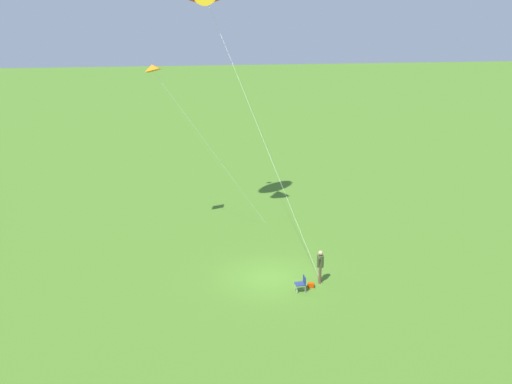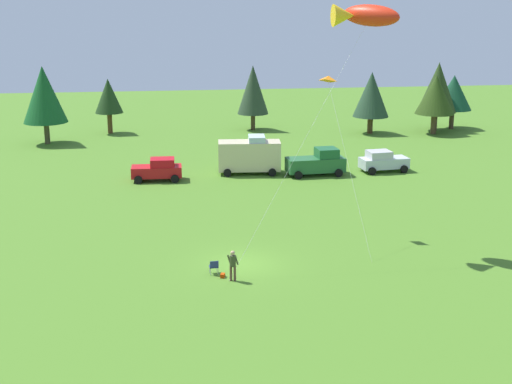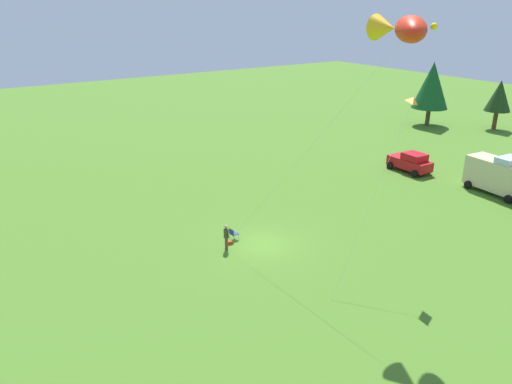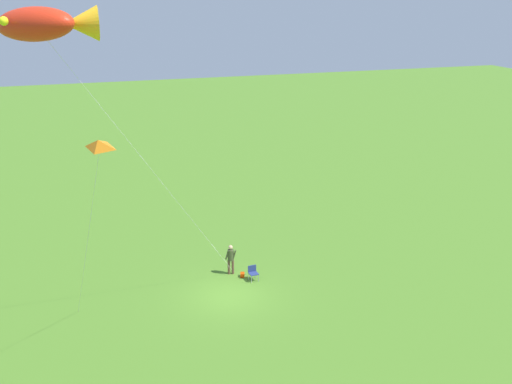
{
  "view_description": "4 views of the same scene",
  "coord_description": "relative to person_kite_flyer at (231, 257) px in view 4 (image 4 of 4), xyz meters",
  "views": [
    {
      "loc": [
        -33.36,
        4.13,
        15.51
      ],
      "look_at": [
        -1.33,
        0.87,
        5.11
      ],
      "focal_mm": 50.0,
      "sensor_mm": 36.0,
      "label": 1
    },
    {
      "loc": [
        -4.31,
        -38.63,
        15.05
      ],
      "look_at": [
        0.72,
        -0.59,
        4.48
      ],
      "focal_mm": 50.0,
      "sensor_mm": 36.0,
      "label": 2
    },
    {
      "loc": [
        24.53,
        -17.12,
        15.17
      ],
      "look_at": [
        -0.92,
        -0.04,
        3.47
      ],
      "focal_mm": 35.0,
      "sensor_mm": 36.0,
      "label": 3
    },
    {
      "loc": [
        7.23,
        26.9,
        15.17
      ],
      "look_at": [
        -1.72,
        -0.69,
        5.33
      ],
      "focal_mm": 42.0,
      "sensor_mm": 36.0,
      "label": 4
    }
  ],
  "objects": [
    {
      "name": "kite_delta_orange",
      "position": [
        7.02,
        8.25,
        8.95
      ],
      "size": [
        1.93,
        7.2,
        10.27
      ],
      "color": "orange",
      "rests_on": "ground"
    },
    {
      "name": "backpack_on_grass",
      "position": [
        -0.52,
        0.54,
        -0.91
      ],
      "size": [
        0.31,
        0.37,
        0.22
      ],
      "primitive_type": "cube",
      "rotation": [
        0.0,
        0.0,
        1.26
      ],
      "color": "#C23705",
      "rests_on": "ground"
    },
    {
      "name": "folding_chair",
      "position": [
        -0.95,
        1.08,
        -0.53
      ],
      "size": [
        0.52,
        0.52,
        0.82
      ],
      "rotation": [
        0.0,
        0.0,
        1.65
      ],
      "color": "navy",
      "rests_on": "ground"
    },
    {
      "name": "ground_plane",
      "position": [
        0.8,
        2.44,
        -1.02
      ],
      "size": [
        160.0,
        160.0,
        0.0
      ],
      "primitive_type": "plane",
      "color": "#477523"
    },
    {
      "name": "kite_large_fish",
      "position": [
        8.35,
        5.32,
        12.94
      ],
      "size": [
        10.82,
        7.22,
        14.69
      ],
      "color": "red",
      "rests_on": "ground"
    },
    {
      "name": "person_kite_flyer",
      "position": [
        0.0,
        0.0,
        0.0
      ],
      "size": [
        0.64,
        0.41,
        1.74
      ],
      "rotation": [
        0.0,
        0.0,
        1.34
      ],
      "color": "brown",
      "rests_on": "ground"
    }
  ]
}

